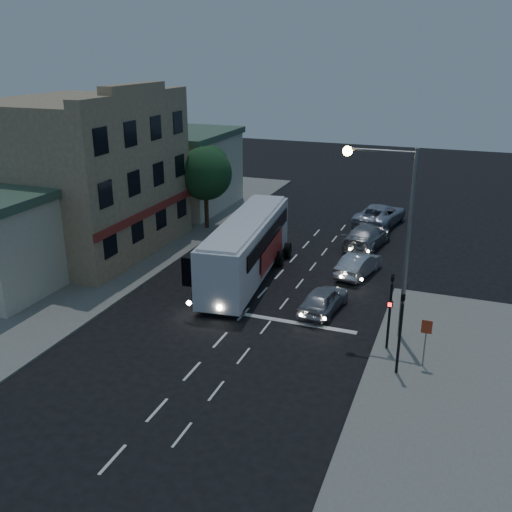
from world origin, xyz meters
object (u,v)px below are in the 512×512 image
at_px(traffic_signal_main, 390,303).
at_px(car_sedan_b, 367,236).
at_px(car_sedan_c, 380,215).
at_px(street_tree, 205,171).
at_px(car_sedan_a, 359,264).
at_px(traffic_signal_side, 401,324).
at_px(car_suv, 323,299).
at_px(tour_bus, 247,246).
at_px(streetlight, 395,223).
at_px(regulatory_sign, 426,335).

bearing_deg(traffic_signal_main, car_sedan_b, 103.80).
distance_m(car_sedan_c, street_tree, 14.03).
height_order(car_sedan_b, car_sedan_c, car_sedan_c).
distance_m(car_sedan_a, traffic_signal_side, 11.55).
height_order(car_suv, car_sedan_c, car_sedan_c).
xyz_separation_m(tour_bus, streetlight, (9.04, -4.66, 3.73)).
relative_size(car_sedan_b, streetlight, 0.60).
bearing_deg(regulatory_sign, tour_bus, 147.16).
relative_size(car_sedan_b, regulatory_sign, 2.45).
xyz_separation_m(tour_bus, traffic_signal_main, (9.29, -6.08, 0.42)).
relative_size(tour_bus, car_sedan_b, 2.28).
distance_m(car_suv, traffic_signal_main, 5.14).
bearing_deg(street_tree, car_suv, -43.03).
bearing_deg(traffic_signal_side, tour_bus, 141.11).
bearing_deg(traffic_signal_main, streetlight, 100.20).
distance_m(tour_bus, traffic_signal_main, 11.11).
distance_m(regulatory_sign, streetlight, 5.18).
bearing_deg(car_sedan_c, car_suv, 99.23).
height_order(car_sedan_b, traffic_signal_main, traffic_signal_main).
xyz_separation_m(car_sedan_a, street_tree, (-12.78, 5.43, 3.81)).
xyz_separation_m(regulatory_sign, street_tree, (-17.51, 15.26, 2.90)).
height_order(traffic_signal_main, street_tree, street_tree).
xyz_separation_m(car_sedan_a, regulatory_sign, (4.72, -9.83, 0.91)).
xyz_separation_m(tour_bus, street_tree, (-6.51, 8.16, 2.49)).
bearing_deg(car_sedan_c, traffic_signal_side, 111.06).
height_order(traffic_signal_side, regulatory_sign, traffic_signal_side).
bearing_deg(car_suv, street_tree, -35.52).
bearing_deg(tour_bus, car_suv, -35.12).
xyz_separation_m(car_suv, car_sedan_a, (0.76, 5.79, -0.00)).
xyz_separation_m(traffic_signal_main, traffic_signal_side, (0.70, -1.98, 0.00)).
height_order(tour_bus, car_sedan_c, tour_bus).
distance_m(car_sedan_c, streetlight, 19.39).
height_order(traffic_signal_side, streetlight, streetlight).
distance_m(car_sedan_b, regulatory_sign, 16.25).
bearing_deg(tour_bus, car_sedan_c, 61.19).
relative_size(car_sedan_c, streetlight, 0.67).
height_order(car_suv, regulatory_sign, regulatory_sign).
bearing_deg(traffic_signal_main, tour_bus, 146.80).
height_order(tour_bus, traffic_signal_side, traffic_signal_side).
relative_size(car_suv, street_tree, 0.66).
bearing_deg(streetlight, car_sedan_c, 99.96).
bearing_deg(tour_bus, streetlight, -33.36).
distance_m(regulatory_sign, street_tree, 23.40).
bearing_deg(car_sedan_c, traffic_signal_main, 110.17).
bearing_deg(car_sedan_c, car_sedan_b, 99.95).
relative_size(car_suv, car_sedan_a, 0.97).
bearing_deg(car_sedan_a, car_sedan_c, -75.08).
bearing_deg(car_sedan_a, traffic_signal_side, 121.49).
bearing_deg(traffic_signal_main, traffic_signal_side, -70.51).
bearing_deg(tour_bus, traffic_signal_main, -39.28).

